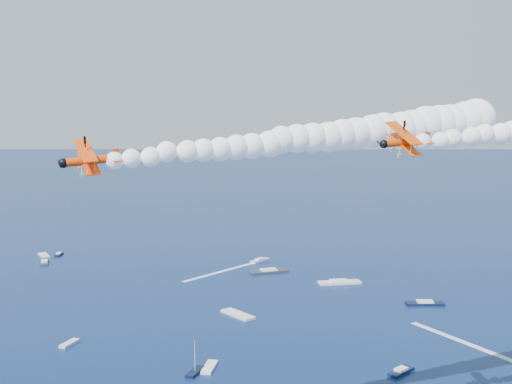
# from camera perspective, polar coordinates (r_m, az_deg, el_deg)

# --- Properties ---
(biplane_lead) EXTENTS (11.60, 13.03, 8.93)m
(biplane_lead) POSITION_cam_1_polar(r_m,az_deg,el_deg) (103.35, 12.73, 4.20)
(biplane_lead) COLOR #DD4304
(biplane_trail) EXTENTS (12.44, 13.47, 8.61)m
(biplane_trail) POSITION_cam_1_polar(r_m,az_deg,el_deg) (94.08, -13.99, 2.64)
(biplane_trail) COLOR #FF4005
(smoke_trail_trail) EXTENTS (71.81, 64.49, 12.14)m
(smoke_trail_trail) POSITION_cam_1_polar(r_m,az_deg,el_deg) (104.20, 4.99, 4.70)
(smoke_trail_trail) COLOR white
(spectator_boats) EXTENTS (224.64, 174.51, 0.70)m
(spectator_boats) POSITION_cam_1_polar(r_m,az_deg,el_deg) (202.54, 4.20, -10.36)
(spectator_boats) COLOR silver
(spectator_boats) RESTS_ON ground
(boat_wakes) EXTENTS (103.80, 96.01, 0.04)m
(boat_wakes) POSITION_cam_1_polar(r_m,az_deg,el_deg) (216.60, 5.56, -9.29)
(boat_wakes) COLOR white
(boat_wakes) RESTS_ON ground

